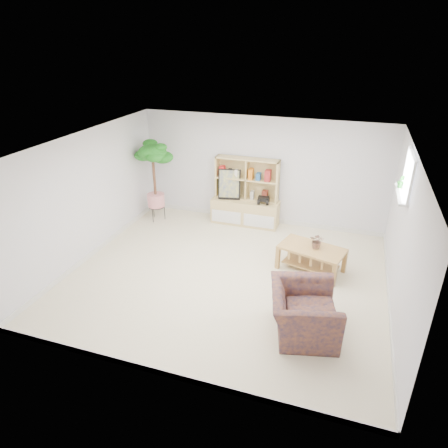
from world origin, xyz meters
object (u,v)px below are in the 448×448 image
(storage_unit, at_px, (246,192))
(armchair, at_px, (304,309))
(coffee_table, at_px, (311,259))
(floor_tree, at_px, (155,182))

(storage_unit, distance_m, armchair, 3.79)
(armchair, bearing_deg, coffee_table, -10.23)
(coffee_table, bearing_deg, storage_unit, 152.53)
(storage_unit, distance_m, floor_tree, 2.07)
(storage_unit, xyz_separation_m, coffee_table, (1.69, -1.58, -0.52))
(coffee_table, xyz_separation_m, armchair, (0.10, -1.75, 0.17))
(storage_unit, height_order, floor_tree, floor_tree)
(storage_unit, bearing_deg, coffee_table, -43.04)
(coffee_table, height_order, armchair, armchair)
(storage_unit, bearing_deg, floor_tree, -167.39)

